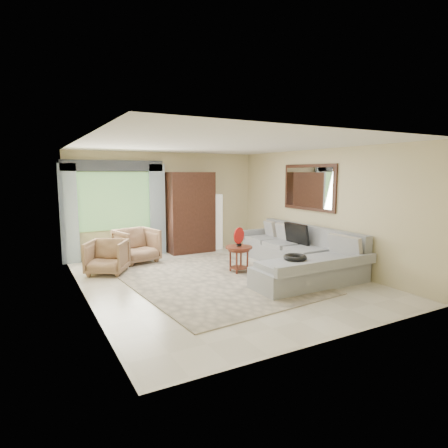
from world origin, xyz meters
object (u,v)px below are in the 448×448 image
floor_lamp (217,222)px  armoire (191,212)px  tv_screen (297,234)px  potted_plant (96,250)px  sectional_sofa (299,258)px  armchair_left (107,257)px  armchair_right (137,246)px  coffee_table (239,259)px

floor_lamp → armoire: bearing=-175.7°
tv_screen → potted_plant: size_ratio=1.23×
sectional_sofa → floor_lamp: bearing=98.3°
potted_plant → armoire: 2.53m
tv_screen → armchair_left: (-3.90, 1.32, -0.37)m
potted_plant → armchair_right: bearing=-30.6°
tv_screen → armchair_left: size_ratio=0.95×
sectional_sofa → potted_plant: bearing=141.6°
armchair_right → potted_plant: bearing=136.5°
armchair_right → potted_plant: 0.97m
tv_screen → floor_lamp: bearing=105.4°
sectional_sofa → armchair_right: (-2.82, 2.40, 0.12)m
armchair_left → armchair_right: armchair_right is taller
tv_screen → coffee_table: bearing=177.3°
coffee_table → potted_plant: potted_plant is taller
tv_screen → floor_lamp: size_ratio=0.49×
sectional_sofa → armoire: 3.24m
coffee_table → armchair_left: bearing=152.8°
armchair_right → armoire: size_ratio=0.42×
coffee_table → floor_lamp: (0.77, 2.47, 0.46)m
armchair_right → floor_lamp: (2.39, 0.56, 0.35)m
coffee_table → armoire: 2.53m
potted_plant → floor_lamp: size_ratio=0.40×
sectional_sofa → armchair_right: sectional_sofa is taller
sectional_sofa → floor_lamp: (-0.43, 2.96, 0.47)m
armchair_left → potted_plant: 1.16m
tv_screen → armoire: 2.92m
tv_screen → potted_plant: (-3.92, 2.47, -0.42)m
armoire → floor_lamp: armoire is taller
tv_screen → coffee_table: tv_screen is taller
armoire → floor_lamp: (0.80, 0.06, -0.30)m
armchair_left → armoire: armoire is taller
sectional_sofa → floor_lamp: floor_lamp is taller
coffee_table → armchair_right: 2.51m
sectional_sofa → tv_screen: bearing=57.4°
tv_screen → armoire: armoire is taller
armoire → floor_lamp: size_ratio=1.40×
armchair_left → potted_plant: size_ratio=1.28×
tv_screen → armchair_left: tv_screen is taller
armoire → tv_screen: bearing=-58.8°
sectional_sofa → coffee_table: bearing=157.9°
coffee_table → armchair_right: size_ratio=0.64×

